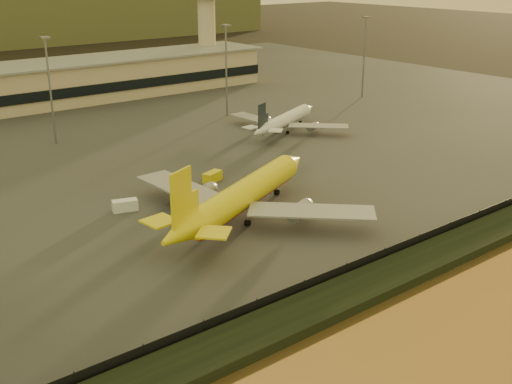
% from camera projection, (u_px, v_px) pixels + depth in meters
% --- Properties ---
extents(ground, '(900.00, 900.00, 0.00)m').
position_uv_depth(ground, '(313.00, 239.00, 102.86)').
color(ground, black).
rests_on(ground, ground).
extents(embankment, '(320.00, 7.00, 1.40)m').
position_uv_depth(embankment, '(396.00, 273.00, 90.14)').
color(embankment, black).
rests_on(embankment, ground).
extents(tarmac, '(320.00, 220.00, 0.20)m').
position_uv_depth(tarmac, '(70.00, 126.00, 172.59)').
color(tarmac, '#2D2D2D').
rests_on(tarmac, ground).
extents(perimeter_fence, '(300.00, 0.05, 2.20)m').
position_uv_depth(perimeter_fence, '(375.00, 259.00, 92.87)').
color(perimeter_fence, black).
rests_on(perimeter_fence, tarmac).
extents(control_tower, '(11.20, 11.20, 35.50)m').
position_uv_depth(control_tower, '(207.00, 20.00, 232.78)').
color(control_tower, tan).
rests_on(control_tower, tarmac).
extents(apron_light_masts, '(152.20, 12.20, 25.40)m').
position_uv_depth(apron_light_masts, '(153.00, 72.00, 161.39)').
color(apron_light_masts, slate).
rests_on(apron_light_masts, tarmac).
extents(dhl_cargo_jet, '(44.99, 42.63, 14.16)m').
position_uv_depth(dhl_cargo_jet, '(243.00, 196.00, 109.01)').
color(dhl_cargo_jet, yellow).
rests_on(dhl_cargo_jet, tarmac).
extents(white_narrowbody_jet, '(32.90, 31.10, 9.97)m').
position_uv_depth(white_narrowbody_jet, '(286.00, 120.00, 165.60)').
color(white_narrowbody_jet, silver).
rests_on(white_narrowbody_jet, tarmac).
extents(gse_vehicle_yellow, '(4.79, 3.37, 1.97)m').
position_uv_depth(gse_vehicle_yellow, '(212.00, 177.00, 128.77)').
color(gse_vehicle_yellow, yellow).
rests_on(gse_vehicle_yellow, tarmac).
extents(gse_vehicle_white, '(4.81, 3.23, 1.99)m').
position_uv_depth(gse_vehicle_white, '(125.00, 205.00, 113.62)').
color(gse_vehicle_white, silver).
rests_on(gse_vehicle_white, tarmac).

